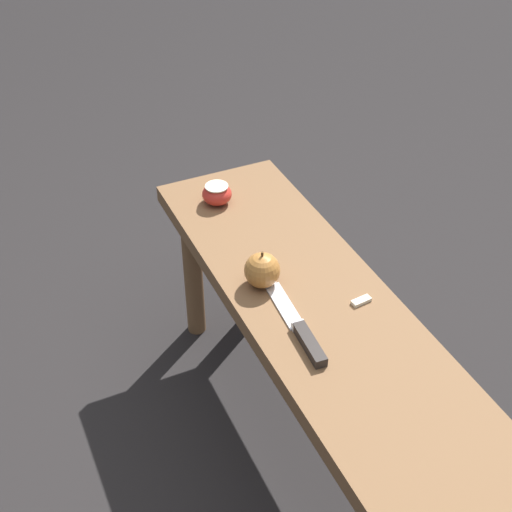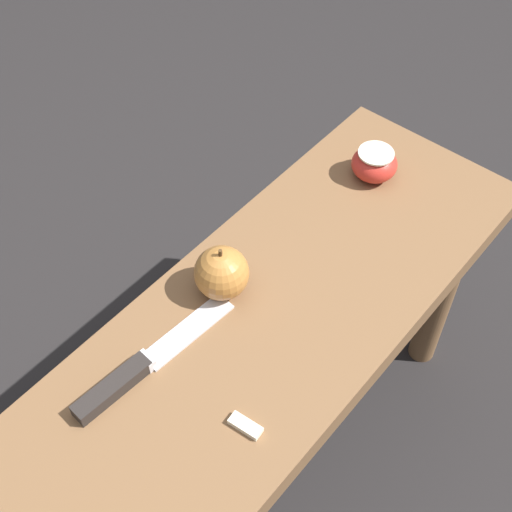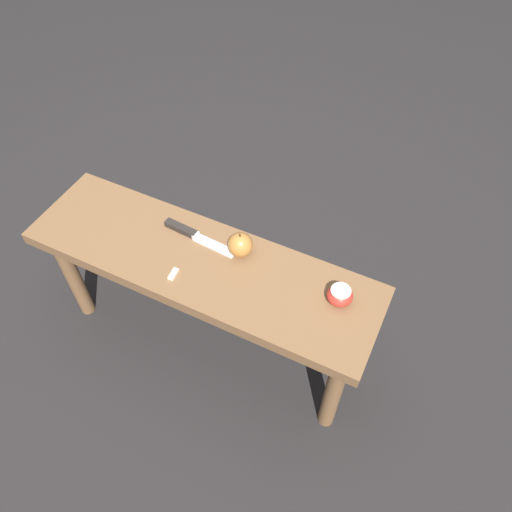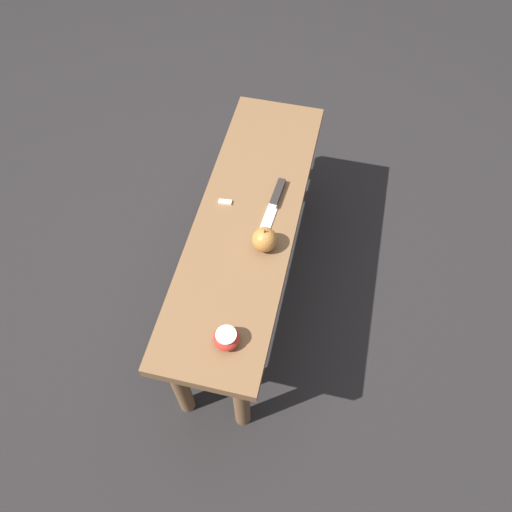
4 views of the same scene
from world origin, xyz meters
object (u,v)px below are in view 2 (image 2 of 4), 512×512
(knife, at_px, (134,372))
(wooden_bench, at_px, (221,395))
(apple_cut, at_px, (374,164))
(apple_whole, at_px, (222,273))

(knife, bearing_deg, wooden_bench, -38.42)
(knife, xyz_separation_m, apple_cut, (-0.49, 0.03, 0.02))
(wooden_bench, distance_m, apple_cut, 0.43)
(wooden_bench, height_order, apple_cut, apple_cut)
(knife, distance_m, apple_cut, 0.49)
(apple_whole, xyz_separation_m, apple_cut, (-0.32, 0.03, -0.01))
(apple_whole, height_order, apple_cut, apple_whole)
(apple_whole, bearing_deg, knife, 1.57)
(knife, height_order, apple_cut, apple_cut)
(apple_whole, distance_m, apple_cut, 0.32)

